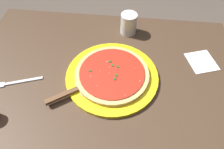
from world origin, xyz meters
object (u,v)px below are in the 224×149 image
Objects in this scene: pizza at (112,74)px; cup_tall_drink at (129,24)px; pizza_server at (72,92)px; serving_plate at (112,76)px; fork at (16,82)px; napkin_folded_right at (202,62)px.

pizza is 2.94× the size of cup_tall_drink.
pizza_server is (0.14, 0.10, -0.00)m from pizza.
serving_plate is at bearing 157.77° from pizza.
pizza is at bearing -144.68° from pizza_server.
fork is (0.43, 0.36, -0.05)m from cup_tall_drink.
cup_tall_drink is at bearing -115.59° from pizza_server.
pizza_server is 0.57m from napkin_folded_right.
pizza is (0.00, -0.00, 0.02)m from serving_plate.
pizza_server is at bearing 23.91° from napkin_folded_right.
fork is (0.38, 0.07, -0.01)m from serving_plate.
napkin_folded_right is at bearing 154.03° from cup_tall_drink.
pizza is at bearing 80.89° from cup_tall_drink.
serving_plate is 0.02m from pizza.
fork is at bearing 14.75° from napkin_folded_right.
fork is (0.38, 0.07, -0.02)m from pizza.
cup_tall_drink is (-0.05, -0.29, 0.03)m from pizza.
pizza_server is (0.14, 0.10, 0.01)m from serving_plate.
serving_plate is at bearing -144.68° from pizza_server.
serving_plate is 1.26× the size of pizza.
pizza_server is at bearing 64.41° from cup_tall_drink.
pizza reaches higher than napkin_folded_right.
cup_tall_drink is 0.84× the size of napkin_folded_right.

